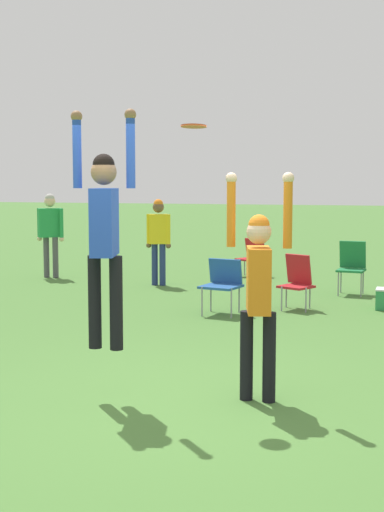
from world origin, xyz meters
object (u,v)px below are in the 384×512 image
frisbee (194,126)px  camping_chair_0 (297,279)px  camping_chair_4 (254,255)px  person_defending (258,282)px  camping_chair_1 (352,263)px  person_spectator_near (50,227)px  person_jumping (104,223)px  camping_chair_3 (223,281)px  person_spectator_far (158,234)px

frisbee → camping_chair_0: size_ratio=0.28×
camping_chair_4 → frisbee: bearing=130.7°
person_defending → camping_chair_0: 4.95m
frisbee → camping_chair_1: bearing=83.5°
person_spectator_near → person_jumping: bearing=-94.2°
frisbee → person_spectator_near: size_ratio=0.13×
person_jumping → camping_chair_1: bearing=-28.3°
person_defending → camping_chair_3: person_defending is taller
person_jumping → frisbee: (0.73, 0.37, 0.87)m
frisbee → camping_chair_0: frisbee is taller
person_spectator_near → camping_chair_4: bearing=-15.0°
camping_chair_0 → person_spectator_near: 6.01m
person_defending → camping_chair_1: 6.72m
person_jumping → frisbee: size_ratio=9.05×
camping_chair_4 → person_spectator_near: size_ratio=0.46×
frisbee → camping_chair_0: bearing=88.8°
camping_chair_1 → camping_chair_4: bearing=-36.0°
camping_chair_0 → camping_chair_3: size_ratio=1.04×
camping_chair_4 → person_spectator_far: bearing=84.8°
camping_chair_0 → camping_chair_1: size_ratio=0.90×
camping_chair_3 → person_spectator_far: bearing=-41.3°
person_defending → frisbee: size_ratio=8.71×
camping_chair_0 → person_spectator_far: person_spectator_far is taller
person_spectator_far → camping_chair_0: bearing=-53.0°
camping_chair_0 → camping_chair_3: bearing=63.0°
person_jumping → camping_chair_3: (-0.18, 4.51, -1.12)m
person_spectator_far → camping_chair_1: bearing=-22.1°
frisbee → camping_chair_4: size_ratio=0.30×
person_defending → camping_chair_4: size_ratio=2.58×
person_jumping → camping_chair_3: person_jumping is taller
person_jumping → camping_chair_4: person_jumping is taller
person_spectator_near → person_spectator_far: person_spectator_near is taller
camping_chair_1 → camping_chair_3: (-1.67, -2.58, -0.06)m
camping_chair_4 → person_spectator_near: person_spectator_near is taller
camping_chair_0 → person_spectator_far: bearing=-4.7°
camping_chair_4 → camping_chair_1: bearing=170.6°
person_defending → camping_chair_0: person_defending is taller
frisbee → camping_chair_1: (0.76, 6.73, -1.94)m
frisbee → camping_chair_4: 9.01m
camping_chair_3 → person_spectator_near: 5.45m
camping_chair_3 → frisbee: bearing=112.5°
camping_chair_0 → person_spectator_near: bearing=4.9°
camping_chair_3 → person_spectator_far: person_spectator_far is taller
camping_chair_1 → camping_chair_4: camping_chair_1 is taller
camping_chair_1 → camping_chair_3: bearing=61.5°
person_defending → camping_chair_4: bearing=177.3°
camping_chair_0 → person_spectator_far: size_ratio=0.51×
person_defending → frisbee: frisbee is taller
camping_chair_3 → person_jumping: bearing=102.4°
person_spectator_near → frisbee: bearing=-89.0°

